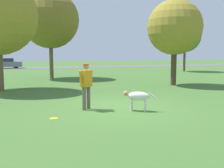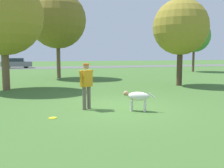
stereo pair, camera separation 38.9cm
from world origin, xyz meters
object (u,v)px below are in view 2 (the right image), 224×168
(frisbee, at_px, (53,118))
(parked_car_grey, at_px, (17,63))
(tree_near_right, at_px, (181,27))
(dog, at_px, (137,97))
(tree_far_right, at_px, (194,36))
(person, at_px, (86,83))
(tree_near_left, at_px, (3,16))
(tree_mid_center, at_px, (58,20))

(frisbee, distance_m, parked_car_grey, 29.64)
(tree_near_right, bearing_deg, dog, -130.90)
(tree_far_right, bearing_deg, dog, -128.58)
(person, bearing_deg, tree_near_left, 84.30)
(person, bearing_deg, tree_near_right, 4.32)
(tree_near_left, height_order, tree_mid_center, tree_mid_center)
(tree_mid_center, distance_m, parked_car_grey, 17.31)
(frisbee, distance_m, tree_mid_center, 13.95)
(tree_mid_center, bearing_deg, tree_near_left, -118.48)
(dog, height_order, frisbee, dog)
(tree_mid_center, relative_size, parked_car_grey, 1.70)
(tree_far_right, height_order, tree_near_left, tree_near_left)
(tree_near_right, relative_size, tree_mid_center, 0.77)
(frisbee, height_order, tree_mid_center, tree_mid_center)
(person, distance_m, tree_far_right, 21.66)
(tree_near_right, relative_size, tree_far_right, 0.93)
(frisbee, relative_size, tree_near_left, 0.04)
(dog, height_order, tree_near_left, tree_near_left)
(dog, xyz_separation_m, tree_near_right, (5.13, 5.93, 3.00))
(person, relative_size, tree_near_left, 0.27)
(dog, distance_m, tree_near_left, 8.97)
(person, xyz_separation_m, tree_far_right, (14.68, 15.66, 2.86))
(frisbee, bearing_deg, tree_mid_center, 84.02)
(tree_far_right, distance_m, parked_car_grey, 22.84)
(tree_far_right, height_order, tree_mid_center, tree_mid_center)
(tree_near_right, height_order, tree_far_right, tree_far_right)
(person, height_order, tree_near_right, tree_near_right)
(frisbee, xyz_separation_m, tree_near_right, (7.93, 6.13, 3.47))
(tree_near_left, distance_m, parked_car_grey, 22.71)
(frisbee, relative_size, tree_mid_center, 0.04)
(frisbee, height_order, tree_far_right, tree_far_right)
(frisbee, bearing_deg, dog, 4.16)
(dog, distance_m, tree_far_right, 21.29)
(person, distance_m, dog, 1.81)
(dog, height_order, parked_car_grey, parked_car_grey)
(tree_far_right, height_order, parked_car_grey, tree_far_right)
(dog, bearing_deg, person, 4.99)
(dog, bearing_deg, tree_near_right, -99.64)
(frisbee, height_order, tree_near_left, tree_near_left)
(dog, bearing_deg, tree_mid_center, -52.48)
(tree_far_right, relative_size, tree_near_left, 0.93)
(frisbee, bearing_deg, person, 38.62)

